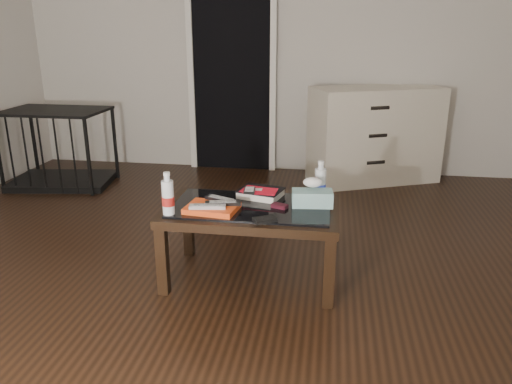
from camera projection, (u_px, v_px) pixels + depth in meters
ground at (219, 282)px, 2.96m from camera, size 5.00×5.00×0.00m
doorway at (232, 69)px, 5.00m from camera, size 0.90×0.08×2.07m
coffee_table at (251, 216)px, 2.89m from camera, size 1.00×0.60×0.46m
dresser at (375, 135)px, 4.76m from camera, size 1.30×0.94×0.90m
pet_crate at (61, 160)px, 4.71m from camera, size 0.98×0.72×0.71m
magazines at (212, 208)px, 2.78m from camera, size 0.30×0.24×0.03m
remote_silver at (207, 206)px, 2.73m from camera, size 0.21×0.08×0.02m
remote_black_front at (223, 203)px, 2.79m from camera, size 0.21×0.09×0.02m
remote_black_back at (221, 199)px, 2.85m from camera, size 0.20×0.13×0.02m
textbook at (261, 193)px, 3.01m from camera, size 0.29×0.26×0.05m
dvd_mailers at (258, 190)px, 2.98m from camera, size 0.22×0.17×0.01m
ipod at (249, 190)px, 2.94m from camera, size 0.07×0.11×0.02m
flip_phone at (280, 206)px, 2.83m from camera, size 0.10×0.08×0.02m
wallet at (265, 220)px, 2.63m from camera, size 0.14×0.12×0.02m
water_bottle_left at (168, 193)px, 2.70m from camera, size 0.07×0.07×0.24m
water_bottle_right at (320, 181)px, 2.92m from camera, size 0.08×0.08×0.24m
tissue_box at (312, 198)px, 2.85m from camera, size 0.24×0.14×0.09m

